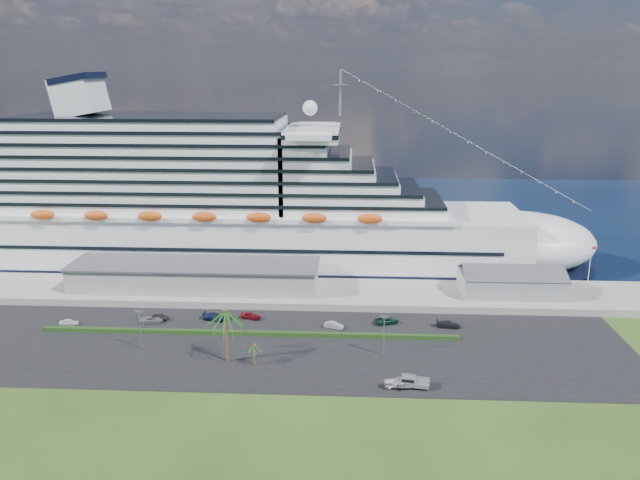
# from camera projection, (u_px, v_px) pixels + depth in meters

# --- Properties ---
(ground) EXTENTS (420.00, 420.00, 0.00)m
(ground) POSITION_uv_depth(u_px,v_px,m) (277.00, 373.00, 115.18)
(ground) COLOR #2C4517
(ground) RESTS_ON ground
(asphalt_lot) EXTENTS (140.00, 38.00, 0.12)m
(asphalt_lot) POSITION_uv_depth(u_px,v_px,m) (283.00, 347.00, 125.75)
(asphalt_lot) COLOR black
(asphalt_lot) RESTS_ON ground
(wharf) EXTENTS (240.00, 20.00, 1.80)m
(wharf) POSITION_uv_depth(u_px,v_px,m) (296.00, 292.00, 153.41)
(wharf) COLOR gray
(wharf) RESTS_ON ground
(water) EXTENTS (420.00, 160.00, 0.02)m
(water) POSITION_uv_depth(u_px,v_px,m) (317.00, 213.00, 240.21)
(water) COLOR black
(water) RESTS_ON ground
(cruise_ship) EXTENTS (191.00, 38.00, 54.00)m
(cruise_ship) POSITION_uv_depth(u_px,v_px,m) (226.00, 208.00, 173.32)
(cruise_ship) COLOR silver
(cruise_ship) RESTS_ON ground
(terminal_building) EXTENTS (61.00, 15.00, 6.30)m
(terminal_building) POSITION_uv_depth(u_px,v_px,m) (195.00, 275.00, 153.56)
(terminal_building) COLOR gray
(terminal_building) RESTS_ON wharf
(port_shed) EXTENTS (24.00, 12.31, 7.37)m
(port_shed) POSITION_uv_depth(u_px,v_px,m) (511.00, 283.00, 149.85)
(port_shed) COLOR gray
(port_shed) RESTS_ON wharf
(flagpole) EXTENTS (1.08, 0.16, 12.00)m
(flagpole) POSITION_uv_depth(u_px,v_px,m) (590.00, 269.00, 147.90)
(flagpole) COLOR silver
(flagpole) RESTS_ON wharf
(hedge) EXTENTS (88.00, 1.10, 0.90)m
(hedge) POSITION_uv_depth(u_px,v_px,m) (248.00, 333.00, 130.82)
(hedge) COLOR black
(hedge) RESTS_ON asphalt_lot
(lamp_post_left) EXTENTS (1.60, 0.35, 8.27)m
(lamp_post_left) POSITION_uv_depth(u_px,v_px,m) (140.00, 325.00, 122.85)
(lamp_post_left) COLOR gray
(lamp_post_left) RESTS_ON asphalt_lot
(lamp_post_right) EXTENTS (1.60, 0.35, 8.27)m
(lamp_post_right) POSITION_uv_depth(u_px,v_px,m) (384.00, 331.00, 120.43)
(lamp_post_right) COLOR gray
(lamp_post_right) RESTS_ON asphalt_lot
(palm_tall) EXTENTS (8.82, 8.82, 11.13)m
(palm_tall) POSITION_uv_depth(u_px,v_px,m) (226.00, 317.00, 117.06)
(palm_tall) COLOR #47301E
(palm_tall) RESTS_ON ground
(palm_short) EXTENTS (3.53, 3.53, 4.56)m
(palm_short) POSITION_uv_depth(u_px,v_px,m) (254.00, 348.00, 116.83)
(palm_short) COLOR #47301E
(palm_short) RESTS_ON ground
(parked_car_0) EXTENTS (4.10, 1.82, 1.37)m
(parked_car_0) POSITION_uv_depth(u_px,v_px,m) (69.00, 322.00, 135.82)
(parked_car_0) COLOR white
(parked_car_0) RESTS_ON asphalt_lot
(parked_car_1) EXTENTS (4.09, 2.42, 1.27)m
(parked_car_1) POSITION_uv_depth(u_px,v_px,m) (160.00, 317.00, 138.73)
(parked_car_1) COLOR black
(parked_car_1) RESTS_ON asphalt_lot
(parked_car_2) EXTENTS (5.26, 3.16, 1.37)m
(parked_car_2) POSITION_uv_depth(u_px,v_px,m) (152.00, 320.00, 137.12)
(parked_car_2) COLOR gray
(parked_car_2) RESTS_ON asphalt_lot
(parked_car_3) EXTENTS (5.77, 3.39, 1.57)m
(parked_car_3) POSITION_uv_depth(u_px,v_px,m) (214.00, 317.00, 138.49)
(parked_car_3) COLOR #111B3E
(parked_car_3) RESTS_ON asphalt_lot
(parked_car_4) EXTENTS (4.87, 2.95, 1.55)m
(parked_car_4) POSITION_uv_depth(u_px,v_px,m) (251.00, 316.00, 139.22)
(parked_car_4) COLOR maroon
(parked_car_4) RESTS_ON asphalt_lot
(parked_car_5) EXTENTS (4.44, 2.61, 1.38)m
(parked_car_5) POSITION_uv_depth(u_px,v_px,m) (334.00, 325.00, 134.21)
(parked_car_5) COLOR #B1B4B9
(parked_car_5) RESTS_ON asphalt_lot
(parked_car_6) EXTENTS (5.70, 3.83, 1.45)m
(parked_car_6) POSITION_uv_depth(u_px,v_px,m) (387.00, 321.00, 136.62)
(parked_car_6) COLOR #0E3825
(parked_car_6) RESTS_ON asphalt_lot
(parked_car_7) EXTENTS (5.37, 2.77, 1.49)m
(parked_car_7) POSITION_uv_depth(u_px,v_px,m) (448.00, 324.00, 134.71)
(parked_car_7) COLOR black
(parked_car_7) RESTS_ON asphalt_lot
(pickup_truck) EXTENTS (6.22, 3.14, 2.09)m
(pickup_truck) POSITION_uv_depth(u_px,v_px,m) (412.00, 381.00, 109.44)
(pickup_truck) COLOR black
(pickup_truck) RESTS_ON asphalt_lot
(boat_trailer) EXTENTS (5.63, 3.57, 1.63)m
(boat_trailer) POSITION_uv_depth(u_px,v_px,m) (398.00, 383.00, 109.08)
(boat_trailer) COLOR gray
(boat_trailer) RESTS_ON asphalt_lot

